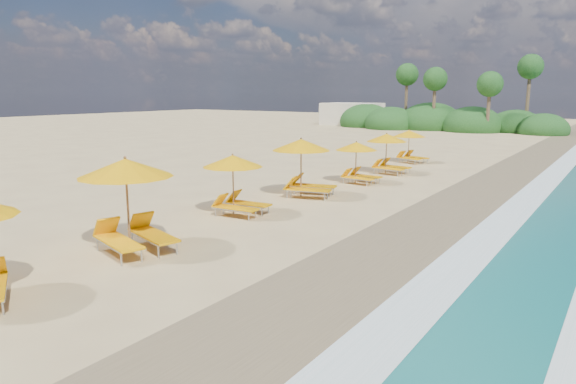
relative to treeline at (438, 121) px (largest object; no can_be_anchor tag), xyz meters
The scene contains 11 objects.
ground 46.60m from the treeline, 77.68° to the right, with size 160.00×160.00×0.00m, color tan.
wet_sand 47.61m from the treeline, 72.97° to the right, with size 4.00×160.00×0.01m, color olive.
surf_foam 48.47m from the treeline, 69.92° to the right, with size 4.00×160.00×0.01m.
station_3 50.32m from the treeline, 81.25° to the right, with size 3.26×3.18×2.59m.
station_4 45.41m from the treeline, 80.72° to the right, with size 2.43×2.28×2.16m.
station_5 41.44m from the treeline, 79.41° to the right, with size 3.04×2.95×2.44m.
station_6 37.52m from the treeline, 77.63° to the right, with size 2.29×2.16×2.00m.
station_7 34.06m from the treeline, 76.32° to the right, with size 2.50×2.36×2.16m.
station_8 29.29m from the treeline, 75.24° to the right, with size 2.54×2.48×2.01m.
treeline is the anchor object (origin of this frame).
beach_building 12.32m from the treeline, 168.35° to the left, with size 7.00×5.00×2.80m, color beige.
Camera 1 is at (8.85, -13.29, 4.29)m, focal length 32.56 mm.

